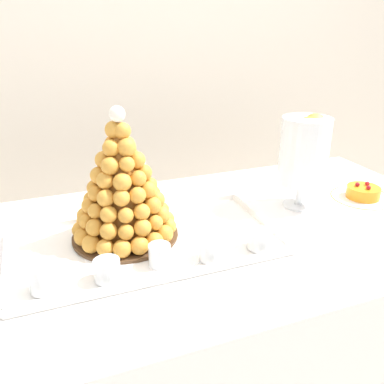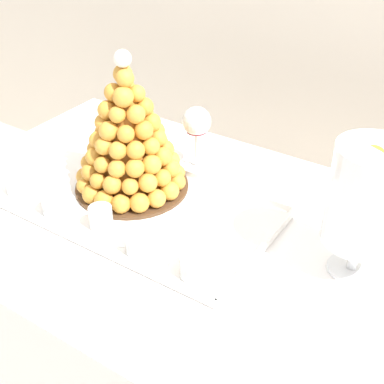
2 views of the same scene
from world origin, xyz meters
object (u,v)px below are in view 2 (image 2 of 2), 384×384
(dessert_cup_left, at_px, (17,183))
(macaron_goblet, at_px, (367,197))
(dessert_cup_mid_right, at_px, (138,243))
(dessert_cup_right, at_px, (196,266))
(dessert_cup_mid_left, at_px, (55,204))
(croquembouche, at_px, (129,139))
(dessert_cup_centre, at_px, (101,218))
(serving_tray, at_px, (132,204))
(wine_glass, at_px, (197,124))

(dessert_cup_left, xyz_separation_m, macaron_goblet, (0.76, 0.18, 0.14))
(dessert_cup_mid_right, distance_m, dessert_cup_right, 0.14)
(dessert_cup_mid_left, bearing_deg, croquembouche, 65.76)
(croquembouche, xyz_separation_m, dessert_cup_mid_right, (0.16, -0.18, -0.11))
(dessert_cup_mid_left, relative_size, dessert_cup_mid_right, 1.13)
(dessert_cup_left, relative_size, dessert_cup_mid_right, 1.15)
(dessert_cup_left, xyz_separation_m, dessert_cup_mid_left, (0.13, -0.01, -0.01))
(dessert_cup_right, relative_size, macaron_goblet, 0.21)
(croquembouche, xyz_separation_m, dessert_cup_centre, (0.04, -0.16, -0.11))
(serving_tray, bearing_deg, dessert_cup_mid_left, -134.87)
(serving_tray, distance_m, dessert_cup_left, 0.28)
(dessert_cup_centre, distance_m, dessert_cup_right, 0.26)
(wine_glass, bearing_deg, dessert_cup_left, -129.50)
(dessert_cup_centre, xyz_separation_m, wine_glass, (0.03, 0.34, 0.09))
(serving_tray, bearing_deg, wine_glass, 82.61)
(croquembouche, bearing_deg, dessert_cup_right, -30.59)
(dessert_cup_mid_left, xyz_separation_m, dessert_cup_mid_right, (0.24, -0.01, -0.00))
(dessert_cup_centre, relative_size, dessert_cup_right, 0.85)
(croquembouche, bearing_deg, dessert_cup_mid_left, -114.24)
(dessert_cup_mid_left, xyz_separation_m, dessert_cup_centre, (0.12, 0.01, 0.00))
(serving_tray, height_order, dessert_cup_left, dessert_cup_left)
(macaron_goblet, bearing_deg, dessert_cup_centre, -160.77)
(dessert_cup_centre, bearing_deg, dessert_cup_mid_left, -173.33)
(dessert_cup_right, bearing_deg, serving_tray, 154.52)
(dessert_cup_mid_right, distance_m, macaron_goblet, 0.45)
(serving_tray, xyz_separation_m, dessert_cup_left, (-0.26, -0.11, 0.03))
(dessert_cup_mid_left, bearing_deg, dessert_cup_right, -0.08)
(dessert_cup_mid_right, relative_size, dessert_cup_right, 0.85)
(serving_tray, xyz_separation_m, wine_glass, (0.03, 0.23, 0.12))
(dessert_cup_centre, distance_m, wine_glass, 0.35)
(dessert_cup_centre, xyz_separation_m, macaron_goblet, (0.50, 0.18, 0.14))
(dessert_cup_left, bearing_deg, croquembouche, 38.24)
(dessert_cup_centre, xyz_separation_m, dessert_cup_right, (0.25, -0.01, -0.00))
(croquembouche, height_order, dessert_cup_mid_right, croquembouche)
(dessert_cup_right, bearing_deg, wine_glass, 122.54)
(serving_tray, xyz_separation_m, dessert_cup_mid_left, (-0.12, -0.12, 0.02))
(dessert_cup_mid_left, bearing_deg, dessert_cup_left, 176.83)
(dessert_cup_mid_right, relative_size, macaron_goblet, 0.17)
(dessert_cup_mid_left, distance_m, macaron_goblet, 0.67)
(dessert_cup_left, bearing_deg, dessert_cup_mid_right, -2.00)
(dessert_cup_right, height_order, wine_glass, wine_glass)
(croquembouche, distance_m, dessert_cup_mid_left, 0.22)
(croquembouche, relative_size, dessert_cup_right, 5.62)
(serving_tray, xyz_separation_m, dessert_cup_centre, (0.00, -0.11, 0.03))
(croquembouche, xyz_separation_m, wine_glass, (0.07, 0.18, -0.02))
(croquembouche, xyz_separation_m, macaron_goblet, (0.55, 0.01, 0.03))
(dessert_cup_mid_right, xyz_separation_m, wine_glass, (-0.09, 0.36, 0.10))
(dessert_cup_mid_right, bearing_deg, croquembouche, 131.67)
(serving_tray, relative_size, macaron_goblet, 2.27)
(serving_tray, relative_size, dessert_cup_mid_left, 11.54)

